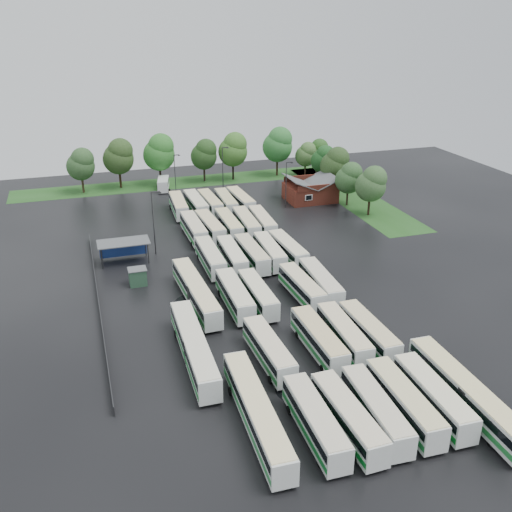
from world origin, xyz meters
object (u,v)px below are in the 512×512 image
object	(u,v)px
minibus	(163,184)
artic_bus_east	(466,393)
brick_building	(310,192)
artic_bus_west_a	(257,412)

from	to	relation	value
minibus	artic_bus_east	bearing A→B (deg)	-67.10
minibus	brick_building	bearing A→B (deg)	-18.73
artic_bus_west_a	minibus	world-z (taller)	artic_bus_west_a
artic_bus_east	minibus	size ratio (longest dim) A/B	2.71
artic_bus_west_a	brick_building	bearing A→B (deg)	64.84
artic_bus_east	brick_building	bearing A→B (deg)	81.38
artic_bus_east	minibus	world-z (taller)	artic_bus_east
brick_building	minibus	world-z (taller)	brick_building
brick_building	minibus	size ratio (longest dim) A/B	1.53
brick_building	artic_bus_west_a	size ratio (longest dim) A/B	0.57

